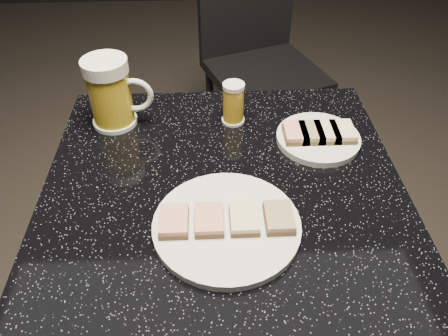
{
  "coord_description": "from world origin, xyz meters",
  "views": [
    {
      "loc": [
        -0.03,
        -0.61,
        1.34
      ],
      "look_at": [
        0.0,
        0.0,
        0.8
      ],
      "focal_mm": 35.0,
      "sensor_mm": 36.0,
      "label": 1
    }
  ],
  "objects": [
    {
      "name": "plate_large",
      "position": [
        -0.0,
        -0.1,
        0.76
      ],
      "size": [
        0.26,
        0.26,
        0.01
      ],
      "primitive_type": "cylinder",
      "color": "silver",
      "rests_on": "table"
    },
    {
      "name": "table",
      "position": [
        0.0,
        0.0,
        0.51
      ],
      "size": [
        0.7,
        0.7,
        0.75
      ],
      "color": "black",
      "rests_on": "floor"
    },
    {
      "name": "canapes_on_plate_large",
      "position": [
        -0.0,
        -0.1,
        0.77
      ],
      "size": [
        0.23,
        0.07,
        0.02
      ],
      "color": "#4C3521",
      "rests_on": "plate_large"
    },
    {
      "name": "chair",
      "position": [
        0.19,
        1.03,
        0.5
      ],
      "size": [
        0.53,
        0.53,
        0.88
      ],
      "color": "black",
      "rests_on": "floor"
    },
    {
      "name": "canapes_on_plate_small",
      "position": [
        0.21,
        0.14,
        0.77
      ],
      "size": [
        0.15,
        0.07,
        0.02
      ],
      "color": "#4C3521",
      "rests_on": "plate_small"
    },
    {
      "name": "beer_tumbler",
      "position": [
        0.03,
        0.22,
        0.8
      ],
      "size": [
        0.05,
        0.05,
        0.1
      ],
      "color": "white",
      "rests_on": "table"
    },
    {
      "name": "beer_mug",
      "position": [
        -0.24,
        0.23,
        0.83
      ],
      "size": [
        0.15,
        0.1,
        0.16
      ],
      "color": "silver",
      "rests_on": "table"
    },
    {
      "name": "plate_small",
      "position": [
        0.21,
        0.14,
        0.76
      ],
      "size": [
        0.18,
        0.18,
        0.01
      ],
      "primitive_type": "cylinder",
      "color": "silver",
      "rests_on": "table"
    }
  ]
}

